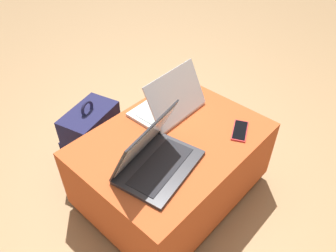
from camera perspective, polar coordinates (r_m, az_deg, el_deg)
name	(u,v)px	position (r m, az deg, el deg)	size (l,w,h in m)	color
ground_plane	(172,191)	(1.84, 0.67, -11.33)	(14.00, 14.00, 0.00)	tan
ottoman	(172,167)	(1.68, 0.73, -7.08)	(0.87, 0.65, 0.40)	maroon
laptop_near	(155,158)	(1.38, -2.33, -5.52)	(0.40, 0.31, 0.24)	#333338
laptop_far	(170,104)	(1.66, 0.27, 3.87)	(0.35, 0.25, 0.23)	silver
cell_phone	(240,131)	(1.61, 12.41, -0.78)	(0.16, 0.13, 0.01)	red
backpack	(92,140)	(1.89, -13.11, -2.39)	(0.34, 0.30, 0.46)	#23234C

